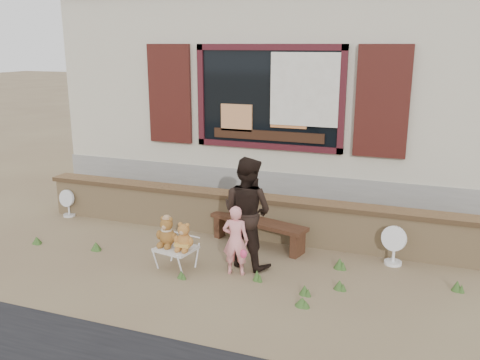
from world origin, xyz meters
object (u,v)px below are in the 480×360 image
at_px(folding_chair, 176,249).
at_px(adult, 247,212).
at_px(teddy_bear_right, 184,236).
at_px(teddy_bear_left, 167,231).
at_px(child, 235,240).
at_px(bench, 258,227).

xyz_separation_m(folding_chair, adult, (0.84, 0.44, 0.48)).
bearing_deg(teddy_bear_right, teddy_bear_left, 180.00).
height_order(teddy_bear_left, child, child).
bearing_deg(folding_chair, bench, 66.22).
xyz_separation_m(teddy_bear_left, child, (0.94, 0.08, -0.04)).
bearing_deg(folding_chair, teddy_bear_right, -0.00).
height_order(teddy_bear_left, teddy_bear_right, teddy_bear_left).
relative_size(bench, folding_chair, 2.83).
relative_size(teddy_bear_left, teddy_bear_right, 1.09).
bearing_deg(teddy_bear_left, adult, 33.17).
bearing_deg(adult, teddy_bear_left, 38.21).
relative_size(teddy_bear_left, adult, 0.27).
bearing_deg(child, teddy_bear_right, 1.56).
relative_size(folding_chair, teddy_bear_left, 1.34).
bearing_deg(teddy_bear_left, child, 15.58).
xyz_separation_m(folding_chair, child, (0.80, 0.11, 0.19)).
bearing_deg(folding_chair, child, 18.25).
relative_size(child, adult, 0.62).
distance_m(folding_chair, teddy_bear_right, 0.26).
bearing_deg(bench, teddy_bear_left, -114.22).
bearing_deg(child, folding_chair, -2.15).
distance_m(teddy_bear_left, teddy_bear_right, 0.28).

